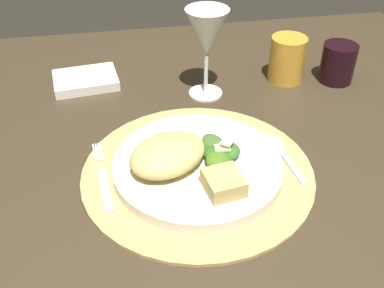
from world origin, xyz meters
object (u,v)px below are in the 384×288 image
object	(u,v)px
fork	(103,179)
napkin	(86,80)
dark_tumbler	(338,63)
dinner_plate	(198,166)
wine_glass	(207,35)
amber_tumbler	(287,59)
dining_table	(211,221)
spoon	(280,150)

from	to	relation	value
fork	napkin	distance (m)	0.31
fork	dark_tumbler	size ratio (longest dim) A/B	2.04
dinner_plate	napkin	bearing A→B (deg)	118.82
wine_glass	dark_tumbler	world-z (taller)	wine_glass
dark_tumbler	amber_tumbler	bearing A→B (deg)	167.57
dining_table	spoon	world-z (taller)	spoon
fork	amber_tumbler	size ratio (longest dim) A/B	1.75
napkin	amber_tumbler	size ratio (longest dim) A/B	1.36
dark_tumbler	wine_glass	bearing A→B (deg)	-178.58
dinner_plate	napkin	size ratio (longest dim) A/B	2.08
dining_table	napkin	world-z (taller)	napkin
spoon	amber_tumbler	xyz separation A→B (m)	(0.09, 0.24, 0.04)
dinner_plate	amber_tumbler	distance (m)	0.35
spoon	amber_tumbler	size ratio (longest dim) A/B	1.39
wine_glass	dark_tumbler	distance (m)	0.29
dining_table	fork	distance (m)	0.27
dining_table	wine_glass	world-z (taller)	wine_glass
dining_table	amber_tumbler	size ratio (longest dim) A/B	12.67
fork	dark_tumbler	xyz separation A→B (m)	(0.48, 0.24, 0.03)
dinner_plate	fork	xyz separation A→B (m)	(-0.14, 0.00, -0.01)
dining_table	fork	bearing A→B (deg)	-163.05
napkin	dark_tumbler	size ratio (longest dim) A/B	1.59
wine_glass	amber_tumbler	xyz separation A→B (m)	(0.17, 0.03, -0.08)
fork	dark_tumbler	distance (m)	0.54
dining_table	dark_tumbler	size ratio (longest dim) A/B	14.80
amber_tumbler	spoon	bearing A→B (deg)	-111.10
amber_tumbler	dark_tumbler	size ratio (longest dim) A/B	1.17
amber_tumbler	dinner_plate	bearing A→B (deg)	-131.75
spoon	dark_tumbler	world-z (taller)	dark_tumbler
fork	amber_tumbler	bearing A→B (deg)	34.39
dinner_plate	dark_tumbler	size ratio (longest dim) A/B	3.31
amber_tumbler	dark_tumbler	distance (m)	0.10
dark_tumbler	dining_table	bearing A→B (deg)	-148.59
fork	amber_tumbler	world-z (taller)	amber_tumbler
wine_glass	dark_tumbler	bearing A→B (deg)	1.42
wine_glass	napkin	bearing A→B (deg)	160.86
napkin	dark_tumbler	world-z (taller)	dark_tumbler
fork	spoon	bearing A→B (deg)	4.22
napkin	amber_tumbler	world-z (taller)	amber_tumbler
napkin	dinner_plate	bearing A→B (deg)	-61.18
dinner_plate	dark_tumbler	world-z (taller)	dark_tumbler
amber_tumbler	dark_tumbler	world-z (taller)	amber_tumbler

